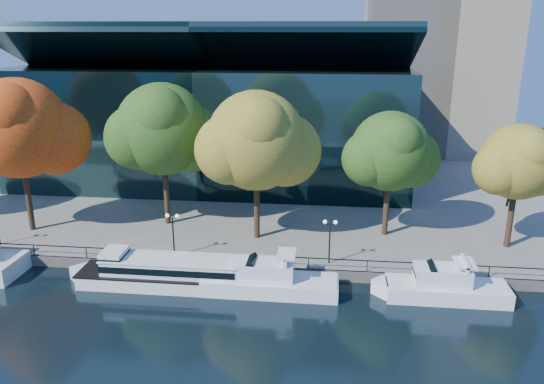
# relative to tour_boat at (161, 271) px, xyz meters

# --- Properties ---
(ground) EXTENTS (160.00, 160.00, 0.00)m
(ground) POSITION_rel_tour_boat_xyz_m (2.27, -0.66, -1.29)
(ground) COLOR black
(ground) RESTS_ON ground
(promenade) EXTENTS (90.00, 67.08, 1.00)m
(promenade) POSITION_rel_tour_boat_xyz_m (2.27, 35.72, -0.79)
(promenade) COLOR slate
(promenade) RESTS_ON ground
(railing) EXTENTS (88.20, 0.08, 0.99)m
(railing) POSITION_rel_tour_boat_xyz_m (2.27, 2.59, 0.65)
(railing) COLOR black
(railing) RESTS_ON promenade
(convention_building) EXTENTS (50.00, 24.57, 21.43)m
(convention_building) POSITION_rel_tour_boat_xyz_m (-1.73, 31.13, 7.22)
(convention_building) COLOR black
(convention_building) RESTS_ON ground
(tour_boat) EXTENTS (15.98, 3.57, 3.03)m
(tour_boat) POSITION_rel_tour_boat_xyz_m (0.00, 0.00, 0.00)
(tour_boat) COLOR white
(tour_boat) RESTS_ON ground
(cruiser_near) EXTENTS (12.32, 3.17, 3.57)m
(cruiser_near) POSITION_rel_tour_boat_xyz_m (8.78, -0.20, -0.18)
(cruiser_near) COLOR white
(cruiser_near) RESTS_ON ground
(cruiser_far) EXTENTS (10.78, 2.99, 3.52)m
(cruiser_far) POSITION_rel_tour_boat_xyz_m (23.01, 0.31, -0.17)
(cruiser_far) COLOR white
(cruiser_far) RESTS_ON ground
(tree_1) EXTENTS (12.17, 9.98, 15.36)m
(tree_1) POSITION_rel_tour_boat_xyz_m (-16.09, 8.48, 9.99)
(tree_1) COLOR black
(tree_1) RESTS_ON promenade
(tree_2) EXTENTS (11.63, 9.53, 14.70)m
(tree_2) POSITION_rel_tour_boat_xyz_m (-2.83, 11.84, 9.56)
(tree_2) COLOR black
(tree_2) RESTS_ON promenade
(tree_3) EXTENTS (11.75, 9.63, 14.41)m
(tree_3) POSITION_rel_tour_boat_xyz_m (7.09, 9.02, 9.22)
(tree_3) COLOR black
(tree_3) RESTS_ON promenade
(tree_4) EXTENTS (9.60, 7.87, 12.36)m
(tree_4) POSITION_rel_tour_boat_xyz_m (19.66, 11.21, 8.06)
(tree_4) COLOR black
(tree_4) RESTS_ON promenade
(tree_5) EXTENTS (8.63, 7.08, 11.71)m
(tree_5) POSITION_rel_tour_boat_xyz_m (30.88, 9.39, 7.81)
(tree_5) COLOR black
(tree_5) RESTS_ON promenade
(lamp_1) EXTENTS (1.26, 0.36, 4.03)m
(lamp_1) POSITION_rel_tour_boat_xyz_m (0.04, 3.84, 2.69)
(lamp_1) COLOR black
(lamp_1) RESTS_ON promenade
(lamp_2) EXTENTS (1.26, 0.36, 4.03)m
(lamp_2) POSITION_rel_tour_boat_xyz_m (14.03, 3.84, 2.69)
(lamp_2) COLOR black
(lamp_2) RESTS_ON promenade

